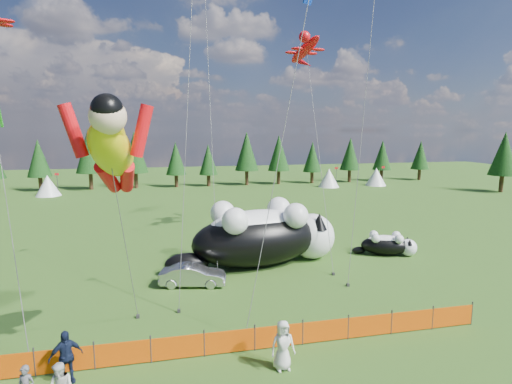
% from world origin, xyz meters
% --- Properties ---
extents(ground, '(160.00, 160.00, 0.00)m').
position_xyz_m(ground, '(0.00, 0.00, 0.00)').
color(ground, '#123409').
rests_on(ground, ground).
extents(safety_fence, '(22.06, 0.06, 1.10)m').
position_xyz_m(safety_fence, '(0.00, -3.00, 0.50)').
color(safety_fence, '#262626').
rests_on(safety_fence, ground).
extents(tree_line, '(90.00, 4.00, 8.00)m').
position_xyz_m(tree_line, '(0.00, 45.00, 4.00)').
color(tree_line, black).
rests_on(tree_line, ground).
extents(festival_tents, '(50.00, 3.20, 2.80)m').
position_xyz_m(festival_tents, '(11.00, 40.00, 1.40)').
color(festival_tents, white).
rests_on(festival_tents, ground).
extents(cat_large, '(11.50, 5.42, 4.17)m').
position_xyz_m(cat_large, '(3.80, 7.03, 1.98)').
color(cat_large, black).
rests_on(cat_large, ground).
extents(cat_small, '(4.30, 2.62, 1.61)m').
position_xyz_m(cat_small, '(12.76, 7.07, 0.76)').
color(cat_small, black).
rests_on(cat_small, ground).
extents(car, '(3.86, 2.00, 1.21)m').
position_xyz_m(car, '(-0.99, 4.33, 0.61)').
color(car, '#B4B4B9').
rests_on(car, ground).
extents(spectator_c, '(1.25, 0.99, 1.91)m').
position_xyz_m(spectator_c, '(-5.80, -3.60, 0.95)').
color(spectator_c, '#131B34').
rests_on(spectator_c, ground).
extents(spectator_e, '(0.94, 0.64, 1.86)m').
position_xyz_m(spectator_e, '(1.74, -4.43, 0.93)').
color(spectator_e, silver).
rests_on(spectator_e, ground).
extents(superhero_kite, '(4.34, 6.07, 10.39)m').
position_xyz_m(superhero_kite, '(-4.03, -2.76, 7.99)').
color(superhero_kite, '#D5C80B').
rests_on(superhero_kite, ground).
extents(gecko_kite, '(4.04, 13.02, 17.88)m').
position_xyz_m(gecko_kite, '(8.75, 14.01, 15.01)').
color(gecko_kite, red).
rests_on(gecko_kite, ground).
extents(diamond_kite_a, '(1.65, 5.04, 17.25)m').
position_xyz_m(diamond_kite_a, '(-0.63, 5.26, 15.40)').
color(diamond_kite_a, '#0C31BC').
rests_on(diamond_kite_a, ground).
extents(diamond_kite_c, '(3.53, 1.67, 14.92)m').
position_xyz_m(diamond_kite_c, '(3.64, -0.77, 13.30)').
color(diamond_kite_c, '#0C31BC').
rests_on(diamond_kite_c, ground).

